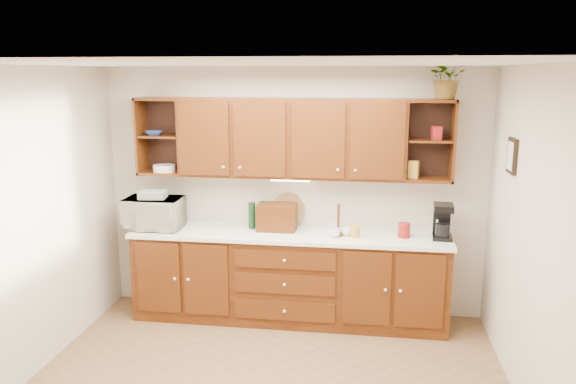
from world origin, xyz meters
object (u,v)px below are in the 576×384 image
(bread_box, at_px, (277,217))
(coffee_maker, at_px, (443,222))
(potted_plant, at_px, (447,77))
(microwave, at_px, (154,213))

(bread_box, relative_size, coffee_maker, 1.14)
(coffee_maker, xyz_separation_m, potted_plant, (-0.02, 0.08, 1.39))
(potted_plant, bearing_deg, coffee_maker, -72.60)
(coffee_maker, bearing_deg, microwave, -174.60)
(bread_box, height_order, potted_plant, potted_plant)
(microwave, relative_size, potted_plant, 1.42)
(coffee_maker, height_order, potted_plant, potted_plant)
(microwave, xyz_separation_m, bread_box, (1.29, 0.11, -0.02))
(bread_box, distance_m, coffee_maker, 1.66)
(coffee_maker, bearing_deg, bread_box, -177.53)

